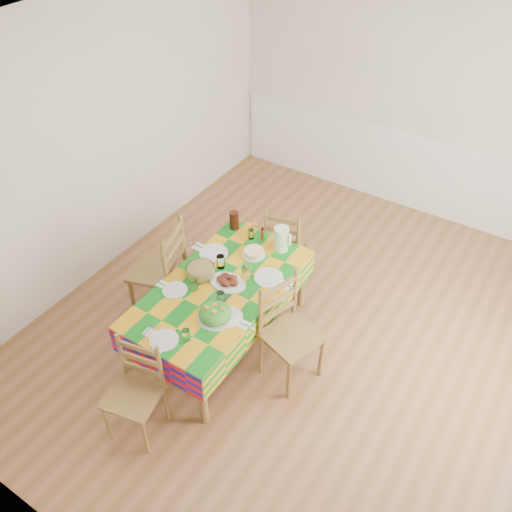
{
  "coord_description": "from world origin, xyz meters",
  "views": [
    {
      "loc": [
        1.48,
        -3.13,
        3.83
      ],
      "look_at": [
        -0.35,
        -0.3,
        0.98
      ],
      "focal_mm": 38.0,
      "sensor_mm": 36.0,
      "label": 1
    }
  ],
  "objects_px": {
    "chair_far": "(284,242)",
    "chair_right": "(289,333)",
    "dining_table": "(220,292)",
    "meat_platter": "(228,281)",
    "tea_pitcher": "(234,220)",
    "chair_near": "(136,392)",
    "green_pitcher": "(281,239)",
    "chair_left": "(162,270)"
  },
  "relations": [
    {
      "from": "chair_right",
      "to": "chair_near",
      "type": "bearing_deg",
      "value": 165.59
    },
    {
      "from": "tea_pitcher",
      "to": "chair_near",
      "type": "distance_m",
      "value": 1.88
    },
    {
      "from": "dining_table",
      "to": "chair_left",
      "type": "bearing_deg",
      "value": 178.83
    },
    {
      "from": "dining_table",
      "to": "chair_far",
      "type": "relative_size",
      "value": 1.99
    },
    {
      "from": "dining_table",
      "to": "green_pitcher",
      "type": "relative_size",
      "value": 7.27
    },
    {
      "from": "dining_table",
      "to": "chair_near",
      "type": "distance_m",
      "value": 1.09
    },
    {
      "from": "dining_table",
      "to": "tea_pitcher",
      "type": "distance_m",
      "value": 0.84
    },
    {
      "from": "green_pitcher",
      "to": "chair_left",
      "type": "distance_m",
      "value": 1.14
    },
    {
      "from": "tea_pitcher",
      "to": "chair_far",
      "type": "relative_size",
      "value": 0.21
    },
    {
      "from": "meat_platter",
      "to": "tea_pitcher",
      "type": "bearing_deg",
      "value": 120.43
    },
    {
      "from": "chair_far",
      "to": "chair_right",
      "type": "bearing_deg",
      "value": 107.45
    },
    {
      "from": "tea_pitcher",
      "to": "chair_right",
      "type": "xyz_separation_m",
      "value": [
        1.04,
        -0.73,
        -0.28
      ]
    },
    {
      "from": "tea_pitcher",
      "to": "chair_right",
      "type": "bearing_deg",
      "value": -35.11
    },
    {
      "from": "chair_left",
      "to": "chair_right",
      "type": "xyz_separation_m",
      "value": [
        1.35,
        -0.0,
        -0.03
      ]
    },
    {
      "from": "dining_table",
      "to": "chair_right",
      "type": "relative_size",
      "value": 1.75
    },
    {
      "from": "chair_right",
      "to": "meat_platter",
      "type": "bearing_deg",
      "value": 102.93
    },
    {
      "from": "meat_platter",
      "to": "tea_pitcher",
      "type": "distance_m",
      "value": 0.79
    },
    {
      "from": "chair_left",
      "to": "chair_near",
      "type": "bearing_deg",
      "value": 14.77
    },
    {
      "from": "tea_pitcher",
      "to": "dining_table",
      "type": "bearing_deg",
      "value": -64.27
    },
    {
      "from": "green_pitcher",
      "to": "chair_right",
      "type": "distance_m",
      "value": 0.91
    },
    {
      "from": "dining_table",
      "to": "chair_near",
      "type": "relative_size",
      "value": 1.96
    },
    {
      "from": "chair_far",
      "to": "tea_pitcher",
      "type": "bearing_deg",
      "value": 27.83
    },
    {
      "from": "chair_near",
      "to": "green_pitcher",
      "type": "bearing_deg",
      "value": 72.88
    },
    {
      "from": "chair_near",
      "to": "chair_far",
      "type": "distance_m",
      "value": 2.16
    },
    {
      "from": "tea_pitcher",
      "to": "chair_far",
      "type": "xyz_separation_m",
      "value": [
        0.37,
        0.34,
        -0.33
      ]
    },
    {
      "from": "meat_platter",
      "to": "chair_left",
      "type": "relative_size",
      "value": 0.32
    },
    {
      "from": "chair_far",
      "to": "chair_left",
      "type": "xyz_separation_m",
      "value": [
        -0.69,
        -1.07,
        0.09
      ]
    },
    {
      "from": "tea_pitcher",
      "to": "chair_left",
      "type": "distance_m",
      "value": 0.83
    },
    {
      "from": "dining_table",
      "to": "chair_far",
      "type": "height_order",
      "value": "chair_far"
    },
    {
      "from": "green_pitcher",
      "to": "chair_left",
      "type": "relative_size",
      "value": 0.23
    },
    {
      "from": "dining_table",
      "to": "chair_far",
      "type": "distance_m",
      "value": 1.09
    },
    {
      "from": "green_pitcher",
      "to": "tea_pitcher",
      "type": "distance_m",
      "value": 0.54
    },
    {
      "from": "chair_far",
      "to": "meat_platter",
      "type": "bearing_deg",
      "value": 76.96
    },
    {
      "from": "dining_table",
      "to": "meat_platter",
      "type": "bearing_deg",
      "value": 60.34
    },
    {
      "from": "chair_left",
      "to": "dining_table",
      "type": "bearing_deg",
      "value": 72.15
    },
    {
      "from": "chair_left",
      "to": "chair_far",
      "type": "bearing_deg",
      "value": 130.56
    },
    {
      "from": "chair_left",
      "to": "chair_right",
      "type": "bearing_deg",
      "value": 73.32
    },
    {
      "from": "chair_far",
      "to": "chair_right",
      "type": "relative_size",
      "value": 0.88
    },
    {
      "from": "dining_table",
      "to": "tea_pitcher",
      "type": "bearing_deg",
      "value": 115.73
    },
    {
      "from": "tea_pitcher",
      "to": "chair_far",
      "type": "height_order",
      "value": "chair_far"
    },
    {
      "from": "meat_platter",
      "to": "chair_far",
      "type": "xyz_separation_m",
      "value": [
        -0.03,
        1.01,
        -0.27
      ]
    },
    {
      "from": "chair_near",
      "to": "tea_pitcher",
      "type": "bearing_deg",
      "value": 89.83
    }
  ]
}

